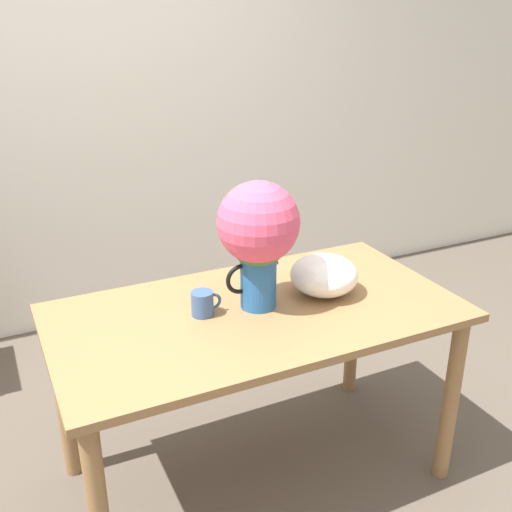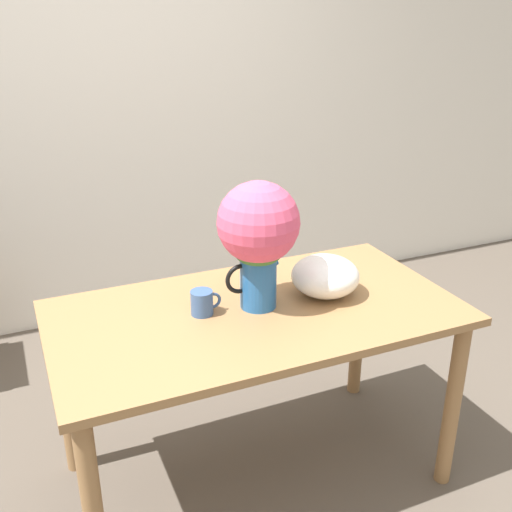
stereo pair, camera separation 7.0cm
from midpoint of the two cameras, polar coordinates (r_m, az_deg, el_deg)
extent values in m
cube|color=silver|center=(3.41, -14.45, 14.56)|extent=(8.00, 0.05, 2.60)
cube|color=olive|center=(2.15, 0.95, -5.45)|extent=(1.45, 0.77, 0.03)
cylinder|color=olive|center=(2.44, 19.02, -13.26)|extent=(0.06, 0.06, 0.71)
cylinder|color=olive|center=(2.47, -16.94, -12.45)|extent=(0.06, 0.06, 0.71)
cylinder|color=olive|center=(2.87, 10.39, -6.59)|extent=(0.06, 0.06, 0.71)
cylinder|color=#235B9E|center=(2.11, 1.17, -2.15)|extent=(0.13, 0.13, 0.22)
cone|color=#235B9E|center=(2.11, 2.55, -0.01)|extent=(0.05, 0.05, 0.05)
torus|color=black|center=(2.09, -0.53, -2.19)|extent=(0.11, 0.02, 0.11)
sphere|color=#3D7033|center=(2.05, 1.21, 1.89)|extent=(0.22, 0.22, 0.22)
sphere|color=#DB4C70|center=(2.04, 1.22, 3.21)|extent=(0.29, 0.29, 0.29)
cylinder|color=#385689|center=(2.09, -4.22, -4.46)|extent=(0.08, 0.08, 0.09)
torus|color=#385689|center=(2.11, -3.17, -4.26)|extent=(0.06, 0.01, 0.06)
ellipsoid|color=white|center=(2.24, 7.51, -1.90)|extent=(0.25, 0.25, 0.15)
camera|label=1|loc=(0.04, -89.03, 0.40)|focal=42.00mm
camera|label=2|loc=(0.04, 90.97, -0.40)|focal=42.00mm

